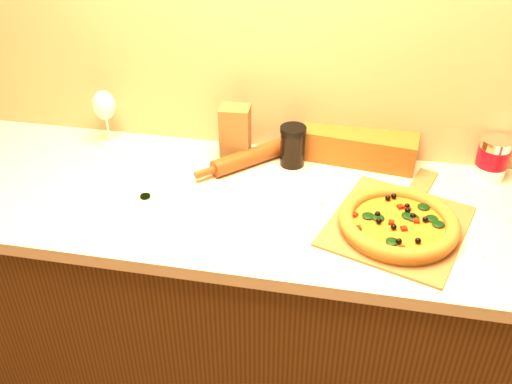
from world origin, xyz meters
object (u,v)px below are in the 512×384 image
pizza_peel (399,223)px  dark_jar (293,146)px  pizza (398,223)px  coffee_canister (493,158)px  wine_glass (104,107)px  rolling_pin (252,157)px

pizza_peel → dark_jar: (-0.34, 0.27, 0.06)m
pizza_peel → pizza: 0.04m
coffee_canister → wine_glass: 1.28m
coffee_canister → rolling_pin: bearing=-174.6°
wine_glass → dark_jar: bearing=-2.2°
rolling_pin → dark_jar: 0.14m
pizza → wine_glass: bearing=161.8°
pizza_peel → wine_glass: bearing=-177.9°
rolling_pin → wine_glass: wine_glass is taller
coffee_canister → wine_glass: (-1.28, -0.02, 0.07)m
rolling_pin → coffee_canister: (0.76, 0.07, 0.04)m
pizza → wine_glass: wine_glass is taller
rolling_pin → coffee_canister: coffee_canister is taller
pizza → dark_jar: bearing=138.3°
pizza → dark_jar: (-0.34, 0.30, 0.04)m
wine_glass → dark_jar: 0.65m
dark_jar → pizza: bearing=-41.7°
rolling_pin → coffee_canister: 0.76m
pizza_peel → pizza: bearing=-79.7°
pizza → coffee_canister: size_ratio=2.47×
pizza_peel → rolling_pin: size_ratio=1.79×
rolling_pin → dark_jar: (0.13, 0.03, 0.04)m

